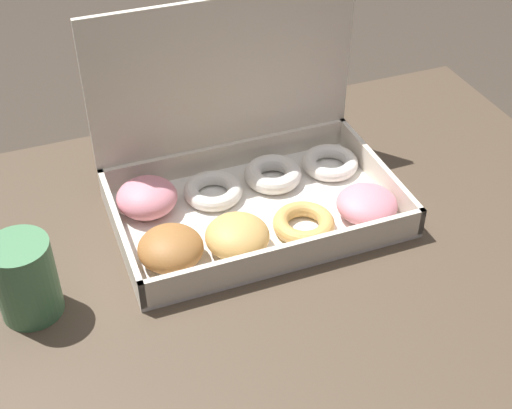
{
  "coord_description": "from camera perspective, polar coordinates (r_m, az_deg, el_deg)",
  "views": [
    {
      "loc": [
        -0.3,
        -0.66,
        1.38
      ],
      "look_at": [
        -0.02,
        0.07,
        0.75
      ],
      "focal_mm": 50.0,
      "sensor_mm": 36.0,
      "label": 1
    }
  ],
  "objects": [
    {
      "name": "dining_table",
      "position": [
        1.06,
        2.39,
        -8.11
      ],
      "size": [
        0.97,
        0.73,
        0.73
      ],
      "color": "#4C3D2D",
      "rests_on": "ground_plane"
    },
    {
      "name": "coffee_mug",
      "position": [
        0.89,
        -17.98,
        -5.7
      ],
      "size": [
        0.07,
        0.07,
        0.11
      ],
      "color": "#4C8456",
      "rests_on": "dining_table"
    },
    {
      "name": "donut_box",
      "position": [
        1.0,
        -0.96,
        1.77
      ],
      "size": [
        0.4,
        0.26,
        0.28
      ],
      "color": "silver",
      "rests_on": "dining_table"
    }
  ]
}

